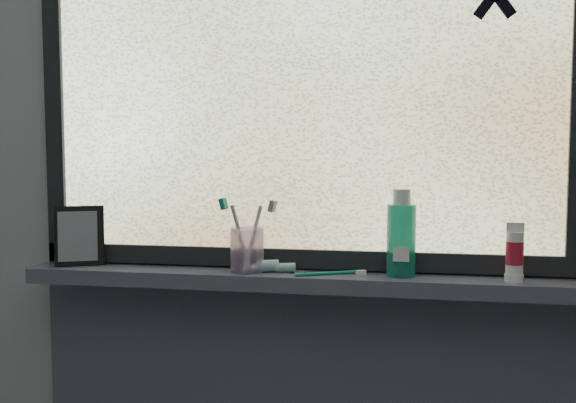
% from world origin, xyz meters
% --- Properties ---
extents(wall_back, '(3.00, 0.01, 2.50)m').
position_xyz_m(wall_back, '(0.00, 1.30, 1.25)').
color(wall_back, '#9EA3A8').
rests_on(wall_back, ground).
extents(windowsill, '(1.62, 0.14, 0.04)m').
position_xyz_m(windowsill, '(0.00, 1.23, 1.00)').
color(windowsill, '#45475C').
rests_on(windowsill, wall_back).
extents(window_pane, '(1.50, 0.01, 1.00)m').
position_xyz_m(window_pane, '(0.00, 1.28, 1.53)').
color(window_pane, silver).
rests_on(window_pane, wall_back).
extents(frame_bottom, '(1.60, 0.03, 0.05)m').
position_xyz_m(frame_bottom, '(0.00, 1.28, 1.05)').
color(frame_bottom, black).
rests_on(frame_bottom, windowsill).
extents(frame_left, '(0.05, 0.03, 1.10)m').
position_xyz_m(frame_left, '(-0.78, 1.28, 1.53)').
color(frame_left, black).
rests_on(frame_left, wall_back).
extents(vanity_mirror, '(0.15, 0.11, 0.16)m').
position_xyz_m(vanity_mirror, '(-0.69, 1.23, 1.10)').
color(vanity_mirror, black).
rests_on(vanity_mirror, windowsill).
extents(toothpaste_tube, '(0.18, 0.09, 0.03)m').
position_xyz_m(toothpaste_tube, '(-0.14, 1.23, 1.04)').
color(toothpaste_tube, silver).
rests_on(toothpaste_tube, windowsill).
extents(toothbrush_cup, '(0.11, 0.11, 0.11)m').
position_xyz_m(toothbrush_cup, '(-0.21, 1.22, 1.08)').
color(toothbrush_cup, '#CDACE4').
rests_on(toothbrush_cup, windowsill).
extents(toothbrush_lying, '(0.19, 0.10, 0.01)m').
position_xyz_m(toothbrush_lying, '(-0.01, 1.21, 1.03)').
color(toothbrush_lying, '#0E7F6C').
rests_on(toothbrush_lying, windowsill).
extents(mouthwash_bottle, '(0.08, 0.08, 0.18)m').
position_xyz_m(mouthwash_bottle, '(0.18, 1.23, 1.13)').
color(mouthwash_bottle, '#1C947C').
rests_on(mouthwash_bottle, windowsill).
extents(cream_tube, '(0.05, 0.05, 0.10)m').
position_xyz_m(cream_tube, '(0.45, 1.21, 1.10)').
color(cream_tube, silver).
rests_on(cream_tube, windowsill).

